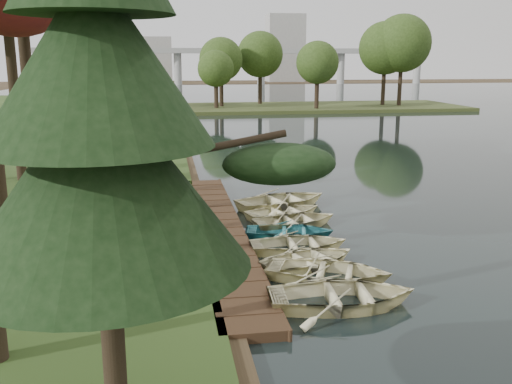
{
  "coord_description": "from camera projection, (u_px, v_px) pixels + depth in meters",
  "views": [
    {
      "loc": [
        -3.35,
        -19.02,
        6.0
      ],
      "look_at": [
        -0.27,
        0.31,
        1.44
      ],
      "focal_mm": 40.0,
      "sensor_mm": 36.0,
      "label": 1
    }
  ],
  "objects": [
    {
      "name": "reeds_2",
      "position": [
        163.0,
        177.0,
        25.71
      ],
      "size": [
        0.6,
        0.6,
        1.02
      ],
      "primitive_type": "cone",
      "color": "#3F661E",
      "rests_on": "bank"
    },
    {
      "name": "rowboat_0",
      "position": [
        343.0,
        292.0,
        13.97
      ],
      "size": [
        3.81,
        2.82,
        0.76
      ],
      "primitive_type": "imported",
      "rotation": [
        0.0,
        0.0,
        1.52
      ],
      "color": "beige",
      "rests_on": "water"
    },
    {
      "name": "pine_tree",
      "position": [
        99.0,
        111.0,
        7.09
      ],
      "size": [
        3.8,
        3.8,
        8.13
      ],
      "color": "black",
      "rests_on": "bank"
    },
    {
      "name": "reeds_1",
      "position": [
        187.0,
        193.0,
        22.68
      ],
      "size": [
        0.6,
        0.6,
        1.02
      ],
      "primitive_type": "cone",
      "color": "#3F661E",
      "rests_on": "bank"
    },
    {
      "name": "rowboat_5",
      "position": [
        295.0,
        218.0,
        20.73
      ],
      "size": [
        3.53,
        2.84,
        0.65
      ],
      "primitive_type": "imported",
      "rotation": [
        0.0,
        0.0,
        1.78
      ],
      "color": "beige",
      "rests_on": "water"
    },
    {
      "name": "boardwalk",
      "position": [
        220.0,
        231.0,
        19.89
      ],
      "size": [
        1.6,
        16.0,
        0.3
      ],
      "primitive_type": "cube",
      "color": "#372415",
      "rests_on": "ground"
    },
    {
      "name": "rowboat_4",
      "position": [
        290.0,
        230.0,
        19.37
      ],
      "size": [
        3.36,
        2.7,
        0.62
      ],
      "primitive_type": "imported",
      "rotation": [
        0.0,
        0.0,
        1.36
      ],
      "color": "teal",
      "rests_on": "water"
    },
    {
      "name": "rowboat_3",
      "position": [
        299.0,
        242.0,
        18.05
      ],
      "size": [
        3.14,
        2.25,
        0.65
      ],
      "primitive_type": "imported",
      "rotation": [
        0.0,
        0.0,
        1.58
      ],
      "color": "beige",
      "rests_on": "water"
    },
    {
      "name": "building_b",
      "position": [
        157.0,
        59.0,
        157.51
      ],
      "size": [
        8.0,
        8.0,
        12.0
      ],
      "primitive_type": "cube",
      "color": "#A5A5A0",
      "rests_on": "ground"
    },
    {
      "name": "reeds_3",
      "position": [
        136.0,
        177.0,
        26.02
      ],
      "size": [
        0.6,
        0.6,
        0.93
      ],
      "primitive_type": "cone",
      "color": "#3F661E",
      "rests_on": "bank"
    },
    {
      "name": "rowboat_2",
      "position": [
        310.0,
        257.0,
        16.68
      ],
      "size": [
        3.58,
        3.08,
        0.62
      ],
      "primitive_type": "imported",
      "rotation": [
        0.0,
        0.0,
        1.93
      ],
      "color": "beige",
      "rests_on": "water"
    },
    {
      "name": "building_a",
      "position": [
        285.0,
        48.0,
        157.37
      ],
      "size": [
        10.0,
        8.0,
        18.0
      ],
      "primitive_type": "cube",
      "color": "#A5A5A0",
      "rests_on": "ground"
    },
    {
      "name": "peninsula",
      "position": [
        259.0,
        108.0,
        69.43
      ],
      "size": [
        50.0,
        14.0,
        0.45
      ],
      "primitive_type": "cube",
      "color": "#3A441E",
      "rests_on": "ground"
    },
    {
      "name": "rowboat_1",
      "position": [
        329.0,
        269.0,
        15.61
      ],
      "size": [
        4.1,
        3.56,
        0.71
      ],
      "primitive_type": "imported",
      "rotation": [
        0.0,
        0.0,
        1.19
      ],
      "color": "beige",
      "rests_on": "water"
    },
    {
      "name": "bridge",
      "position": [
        229.0,
        55.0,
        135.86
      ],
      "size": [
        95.9,
        4.0,
        8.6
      ],
      "color": "#A5A5A0",
      "rests_on": "ground"
    },
    {
      "name": "ground",
      "position": [
        265.0,
        233.0,
        20.17
      ],
      "size": [
        300.0,
        300.0,
        0.0
      ],
      "primitive_type": "plane",
      "color": "#3D2F1D"
    },
    {
      "name": "reeds_0",
      "position": [
        170.0,
        241.0,
        16.61
      ],
      "size": [
        0.6,
        0.6,
        1.08
      ],
      "primitive_type": "cone",
      "color": "#3F661E",
      "rests_on": "bank"
    },
    {
      "name": "far_trees",
      "position": [
        231.0,
        56.0,
        67.52
      ],
      "size": [
        45.6,
        5.6,
        8.8
      ],
      "color": "black",
      "rests_on": "peninsula"
    },
    {
      "name": "rowboat_6",
      "position": [
        284.0,
        210.0,
        21.91
      ],
      "size": [
        3.58,
        3.0,
        0.64
      ],
      "primitive_type": "imported",
      "rotation": [
        0.0,
        0.0,
        1.87
      ],
      "color": "beige",
      "rests_on": "water"
    },
    {
      "name": "stored_rowboat",
      "position": [
        124.0,
        174.0,
        27.2
      ],
      "size": [
        3.79,
        2.86,
        0.74
      ],
      "primitive_type": "imported",
      "rotation": [
        3.14,
        0.0,
        1.66
      ],
      "color": "beige",
      "rests_on": "bank"
    },
    {
      "name": "rowboat_7",
      "position": [
        283.0,
        198.0,
        23.33
      ],
      "size": [
        4.6,
        3.89,
        0.81
      ],
      "primitive_type": "imported",
      "rotation": [
        0.0,
        0.0,
        1.89
      ],
      "color": "beige",
      "rests_on": "water"
    }
  ]
}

